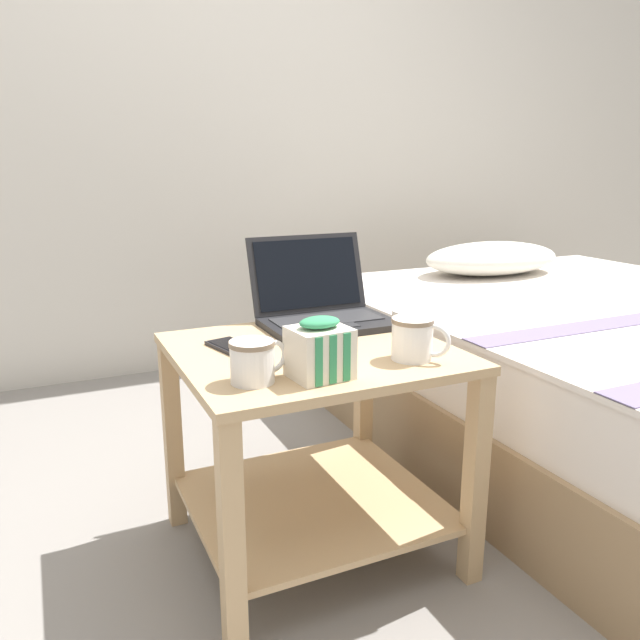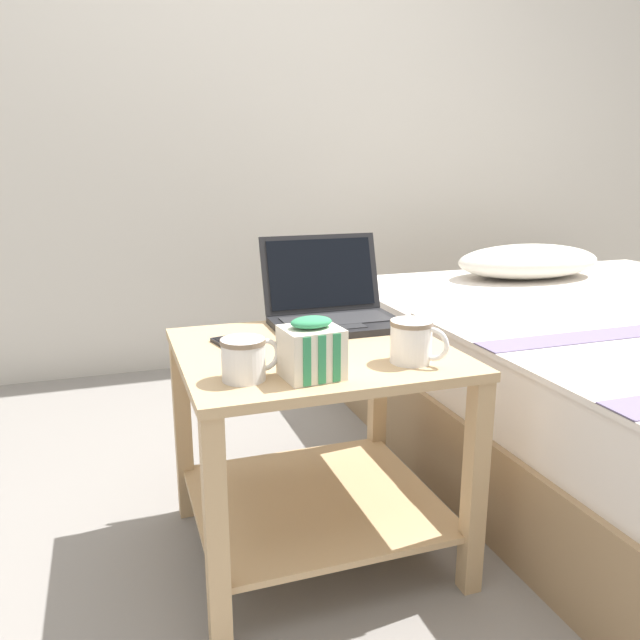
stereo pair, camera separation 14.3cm
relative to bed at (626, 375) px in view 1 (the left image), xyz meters
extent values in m
plane|color=gray|center=(-1.24, -0.11, -0.26)|extent=(8.00, 8.00, 0.00)
cube|color=beige|center=(-1.24, 1.51, 0.99)|extent=(8.00, 0.05, 2.50)
cube|color=#997A56|center=(0.00, -0.01, -0.12)|extent=(1.62, 2.04, 0.28)
cube|color=silver|center=(0.00, -0.01, 0.13)|extent=(1.58, 2.00, 0.21)
ellipsoid|color=silver|center=(0.00, 0.73, 0.31)|extent=(0.65, 0.36, 0.14)
cube|color=tan|center=(-1.24, -0.11, 0.28)|extent=(0.64, 0.59, 0.02)
cube|color=tan|center=(-1.24, -0.11, -0.12)|extent=(0.60, 0.55, 0.02)
cube|color=tan|center=(-1.53, -0.38, 0.00)|extent=(0.04, 0.04, 0.52)
cube|color=tan|center=(-0.95, -0.38, 0.00)|extent=(0.04, 0.04, 0.52)
cube|color=tan|center=(-1.53, 0.16, 0.00)|extent=(0.04, 0.04, 0.52)
cube|color=tan|center=(-0.95, 0.16, 0.00)|extent=(0.04, 0.04, 0.52)
cube|color=black|center=(-1.12, 0.05, 0.30)|extent=(0.34, 0.23, 0.02)
cube|color=#2D2D30|center=(-1.12, 0.06, 0.31)|extent=(0.29, 0.12, 0.00)
cube|color=#2D2D30|center=(-1.12, -0.02, 0.31)|extent=(0.10, 0.05, 0.00)
cube|color=black|center=(-1.12, 0.19, 0.41)|extent=(0.34, 0.07, 0.21)
cube|color=black|center=(-1.12, 0.19, 0.41)|extent=(0.31, 0.06, 0.19)
cube|color=red|center=(-1.07, 0.20, 0.42)|extent=(0.03, 0.01, 0.02)
cube|color=silver|center=(-1.14, 0.21, 0.45)|extent=(0.05, 0.01, 0.03)
cube|color=orange|center=(-1.03, 0.18, 0.37)|extent=(0.03, 0.01, 0.03)
cube|color=blue|center=(-1.22, 0.20, 0.42)|extent=(0.03, 0.02, 0.05)
cylinder|color=white|center=(-1.07, -0.28, 0.33)|extent=(0.09, 0.09, 0.09)
cylinder|color=#7F6B56|center=(-1.07, -0.28, 0.38)|extent=(0.09, 0.09, 0.01)
cylinder|color=black|center=(-1.07, -0.28, 0.37)|extent=(0.08, 0.08, 0.01)
torus|color=white|center=(-1.04, -0.32, 0.34)|extent=(0.06, 0.07, 0.08)
cylinder|color=white|center=(-1.45, -0.28, 0.33)|extent=(0.09, 0.09, 0.09)
cylinder|color=#7F6B56|center=(-1.45, -0.28, 0.37)|extent=(0.09, 0.09, 0.01)
cylinder|color=black|center=(-1.45, -0.28, 0.36)|extent=(0.08, 0.08, 0.01)
torus|color=white|center=(-1.40, -0.26, 0.33)|extent=(0.07, 0.03, 0.07)
cube|color=silver|center=(-1.31, -0.30, 0.34)|extent=(0.13, 0.11, 0.11)
cube|color=#338C59|center=(-1.34, -0.36, 0.34)|extent=(0.02, 0.00, 0.10)
cube|color=#338C59|center=(-1.31, -0.36, 0.34)|extent=(0.02, 0.00, 0.10)
cube|color=#338C59|center=(-1.27, -0.35, 0.34)|extent=(0.02, 0.00, 0.10)
ellipsoid|color=#338C59|center=(-1.31, -0.30, 0.40)|extent=(0.09, 0.07, 0.02)
cube|color=black|center=(-1.41, -0.04, 0.29)|extent=(0.11, 0.17, 0.01)
cube|color=black|center=(-1.41, -0.04, 0.30)|extent=(0.09, 0.15, 0.00)
camera|label=1|loc=(-1.82, -1.41, 0.72)|focal=35.00mm
camera|label=2|loc=(-1.69, -1.47, 0.72)|focal=35.00mm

